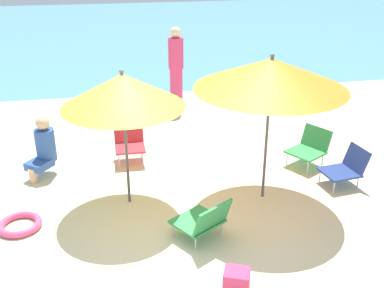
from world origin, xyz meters
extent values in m
plane|color=beige|center=(0.00, 0.00, 0.00)|extent=(40.00, 40.00, 0.00)
cube|color=#5693A3|center=(0.00, 13.45, 0.00)|extent=(40.00, 16.00, 0.01)
cylinder|color=#4C4C51|center=(-0.43, 0.60, 0.93)|extent=(0.04, 0.04, 1.86)
cone|color=yellow|center=(-0.43, 0.60, 1.64)|extent=(1.61, 1.61, 0.43)
sphere|color=#4C4C51|center=(-0.43, 0.60, 1.89)|extent=(0.06, 0.06, 0.06)
cylinder|color=#4C4C51|center=(1.47, 0.38, 1.01)|extent=(0.04, 0.04, 2.02)
cone|color=orange|center=(1.47, 0.38, 1.82)|extent=(2.02, 2.02, 0.40)
sphere|color=#4C4C51|center=(1.47, 0.38, 2.05)|extent=(0.06, 0.06, 0.06)
cube|color=navy|center=(2.70, 0.50, 0.21)|extent=(0.57, 0.53, 0.03)
cube|color=navy|center=(2.97, 0.53, 0.39)|extent=(0.21, 0.48, 0.36)
cylinder|color=silver|center=(2.52, 0.28, 0.10)|extent=(0.02, 0.02, 0.20)
cylinder|color=silver|center=(2.47, 0.65, 0.10)|extent=(0.02, 0.02, 0.20)
cylinder|color=silver|center=(2.93, 0.34, 0.10)|extent=(0.02, 0.02, 0.20)
cylinder|color=silver|center=(2.88, 0.71, 0.10)|extent=(0.02, 0.02, 0.20)
cube|color=#33934C|center=(2.45, 1.19, 0.24)|extent=(0.69, 0.69, 0.03)
cube|color=#33934C|center=(2.68, 1.32, 0.42)|extent=(0.38, 0.51, 0.35)
cylinder|color=silver|center=(2.39, 0.91, 0.11)|extent=(0.02, 0.02, 0.22)
cylinder|color=silver|center=(2.18, 1.27, 0.11)|extent=(0.02, 0.02, 0.22)
cylinder|color=silver|center=(2.73, 1.12, 0.11)|extent=(0.02, 0.02, 0.22)
cylinder|color=silver|center=(2.52, 1.47, 0.11)|extent=(0.02, 0.02, 0.22)
cube|color=#33934C|center=(0.36, -0.38, 0.20)|extent=(0.74, 0.72, 0.03)
cube|color=#33934C|center=(0.50, -0.60, 0.38)|extent=(0.54, 0.42, 0.35)
cylinder|color=silver|center=(0.06, -0.33, 0.09)|extent=(0.02, 0.02, 0.19)
cylinder|color=silver|center=(0.43, -0.09, 0.09)|extent=(0.02, 0.02, 0.19)
cylinder|color=silver|center=(0.28, -0.67, 0.09)|extent=(0.02, 0.02, 0.19)
cylinder|color=silver|center=(0.65, -0.42, 0.09)|extent=(0.02, 0.02, 0.19)
cube|color=red|center=(-0.32, 1.85, 0.26)|extent=(0.49, 0.48, 0.03)
cube|color=red|center=(-0.32, 2.10, 0.47)|extent=(0.48, 0.16, 0.41)
cylinder|color=silver|center=(-0.13, 1.66, 0.12)|extent=(0.02, 0.02, 0.25)
cylinder|color=silver|center=(-0.52, 1.66, 0.12)|extent=(0.02, 0.02, 0.25)
cylinder|color=silver|center=(-0.13, 2.04, 0.12)|extent=(0.02, 0.02, 0.25)
cylinder|color=silver|center=(-0.51, 2.04, 0.12)|extent=(0.02, 0.02, 0.25)
cube|color=#2D519E|center=(-1.73, 1.56, 0.23)|extent=(0.46, 0.47, 0.12)
cylinder|color=#DBAD84|center=(-1.83, 1.43, 0.12)|extent=(0.12, 0.12, 0.23)
cylinder|color=#2D519E|center=(-1.62, 1.70, 0.49)|extent=(0.30, 0.30, 0.51)
sphere|color=#DBAD84|center=(-1.62, 1.70, 0.85)|extent=(0.21, 0.21, 0.21)
cylinder|color=#DB3866|center=(0.84, 4.34, 0.44)|extent=(0.27, 0.27, 0.88)
cylinder|color=#DB3866|center=(0.84, 4.34, 1.20)|extent=(0.32, 0.32, 0.64)
sphere|color=beige|center=(0.84, 4.34, 1.63)|extent=(0.22, 0.22, 0.22)
torus|color=#E54C7F|center=(-1.86, 0.21, 0.05)|extent=(0.56, 0.56, 0.09)
cube|color=#DB3866|center=(0.57, -1.43, 0.12)|extent=(0.34, 0.32, 0.24)
camera|label=1|loc=(-0.62, -5.19, 3.46)|focal=43.84mm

